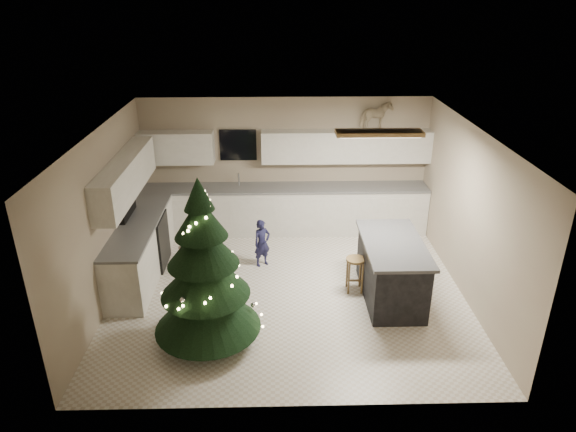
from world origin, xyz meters
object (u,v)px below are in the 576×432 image
object	(u,v)px
christmas_tree	(205,278)
rocking_horse	(376,116)
toddler	(262,243)
bar_stool	(355,266)
island	(391,270)

from	to	relation	value
christmas_tree	rocking_horse	size ratio (longest dim) A/B	3.60
toddler	rocking_horse	xyz separation A→B (m)	(2.11, 1.48, 1.85)
toddler	christmas_tree	bearing A→B (deg)	-139.58
bar_stool	rocking_horse	size ratio (longest dim) A/B	0.87
christmas_tree	toddler	world-z (taller)	christmas_tree
toddler	bar_stool	bearing A→B (deg)	-61.24
christmas_tree	rocking_horse	bearing A→B (deg)	51.70
bar_stool	toddler	world-z (taller)	toddler
christmas_tree	toddler	bearing A→B (deg)	71.48
christmas_tree	rocking_horse	world-z (taller)	rocking_horse
island	bar_stool	distance (m)	0.56
island	rocking_horse	world-z (taller)	rocking_horse
bar_stool	rocking_horse	distance (m)	3.05
toddler	rocking_horse	size ratio (longest dim) A/B	1.28
bar_stool	christmas_tree	world-z (taller)	christmas_tree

